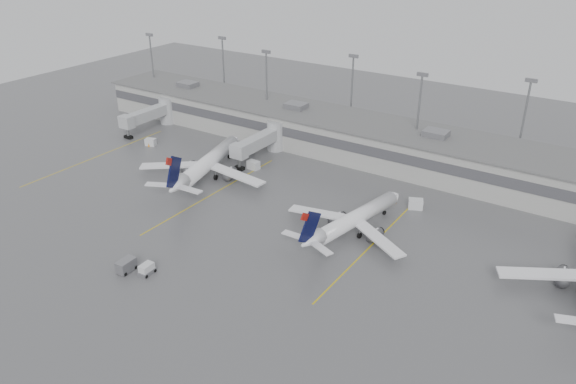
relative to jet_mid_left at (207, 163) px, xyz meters
The scene contains 17 objects.
ground 37.57m from the jet_mid_left, 50.79° to the right, with size 260.00×260.00×0.00m, color #555558.
terminal 37.42m from the jet_mid_left, 50.77° to the left, with size 152.00×17.00×9.45m.
light_masts 42.95m from the jet_mid_left, 55.74° to the left, with size 142.40×8.00×20.60m.
jet_bridge_left 35.96m from the jet_mid_left, 152.30° to the left, with size 4.00×17.20×7.00m.
jet_bridge_right 17.03m from the jet_mid_left, 79.28° to the left, with size 4.00×17.20×7.00m.
stand_markings 24.40m from the jet_mid_left, 11.94° to the right, with size 105.25×40.00×0.01m.
jet_mid_left is the anchor object (origin of this frame).
jet_mid_right 36.78m from the jet_mid_left, ahead, with size 24.20×27.38×8.93m.
baggage_tug 36.24m from the jet_mid_left, 64.11° to the right, with size 1.85×2.74×1.71m.
baggage_cart 36.06m from the jet_mid_left, 69.53° to the right, with size 1.93×3.18×1.99m.
gse_uld_a 24.67m from the jet_mid_left, 164.30° to the left, with size 2.43×1.62×1.72m, color silver.
gse_uld_b 10.80m from the jet_mid_left, 58.61° to the left, with size 2.58×1.72×1.83m, color silver.
gse_uld_c 43.66m from the jet_mid_left, 14.49° to the left, with size 2.68×1.78×1.89m, color silver.
gse_loader 16.31m from the jet_mid_left, 96.19° to the left, with size 2.24×3.58×2.24m, color slate.
cone_a 24.37m from the jet_mid_left, 166.07° to the left, with size 0.47×0.47×0.75m, color orange.
cone_b 4.68m from the jet_mid_left, 84.31° to the left, with size 0.38×0.38×0.61m, color orange.
cone_c 39.85m from the jet_mid_left, 15.75° to the left, with size 0.42×0.42×0.67m, color orange.
Camera 1 is at (50.21, -51.94, 49.67)m, focal length 35.00 mm.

